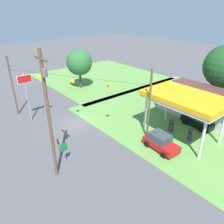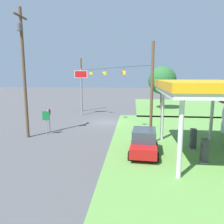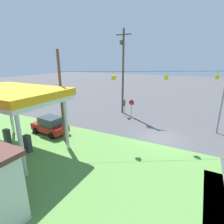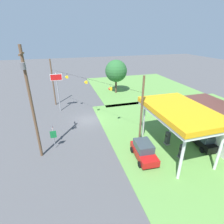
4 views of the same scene
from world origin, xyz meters
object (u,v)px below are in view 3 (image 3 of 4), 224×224
gas_station_canopy (9,95)px  fuel_pump_far (7,138)px  route_sign (124,104)px  utility_pole_main (123,68)px  fuel_pump_near (28,145)px  stop_sign_overhead (224,90)px  car_at_pumps_front (50,125)px  stop_sign_roadside (132,104)px

gas_station_canopy → fuel_pump_far: size_ratio=5.47×
route_sign → utility_pole_main: 5.17m
fuel_pump_near → stop_sign_overhead: 19.56m
route_sign → utility_pole_main: bearing=-55.7°
stop_sign_overhead → car_at_pumps_front: bearing=28.1°
fuel_pump_near → route_sign: size_ratio=0.70×
gas_station_canopy → stop_sign_roadside: size_ratio=3.67×
stop_sign_overhead → utility_pole_main: 12.78m
car_at_pumps_front → stop_sign_overhead: bearing=-147.8°
gas_station_canopy → utility_pole_main: size_ratio=0.77×
utility_pole_main → stop_sign_overhead: bearing=169.3°
fuel_pump_near → car_at_pumps_front: car_at_pumps_front is taller
car_at_pumps_front → gas_station_canopy: bearing=96.4°
fuel_pump_far → car_at_pumps_front: bearing=-107.3°
route_sign → stop_sign_roadside: bearing=-176.6°
stop_sign_roadside → stop_sign_overhead: size_ratio=0.36×
fuel_pump_far → stop_sign_roadside: stop_sign_roadside is taller
route_sign → utility_pole_main: utility_pole_main is taller
car_at_pumps_front → stop_sign_overhead: 18.58m
route_sign → fuel_pump_far: bearing=66.4°
fuel_pump_near → stop_sign_roadside: bearing=-106.9°
stop_sign_overhead → stop_sign_roadside: bearing=-5.1°
gas_station_canopy → stop_sign_roadside: gas_station_canopy is taller
stop_sign_roadside → fuel_pump_far: bearing=-117.1°
stop_sign_roadside → fuel_pump_near: bearing=-106.9°
fuel_pump_far → car_at_pumps_front: car_at_pumps_front is taller
fuel_pump_far → utility_pole_main: 16.68m
stop_sign_roadside → utility_pole_main: size_ratio=0.21×
fuel_pump_near → stop_sign_overhead: stop_sign_overhead is taller
utility_pole_main → stop_sign_roadside: bearing=145.4°
stop_sign_roadside → gas_station_canopy: bearing=-112.2°
gas_station_canopy → stop_sign_overhead: size_ratio=1.33×
car_at_pumps_front → route_sign: bearing=-111.9°
stop_sign_roadside → route_sign: 1.05m
fuel_pump_near → stop_sign_roadside: 14.12m
fuel_pump_near → car_at_pumps_front: 4.29m
gas_station_canopy → utility_pole_main: bearing=-103.0°
car_at_pumps_front → stop_sign_overhead: (-16.04, -8.55, 3.84)m
gas_station_canopy → route_sign: size_ratio=3.82×
fuel_pump_far → route_sign: bearing=-113.6°
gas_station_canopy → route_sign: gas_station_canopy is taller
fuel_pump_far → stop_sign_overhead: 21.72m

